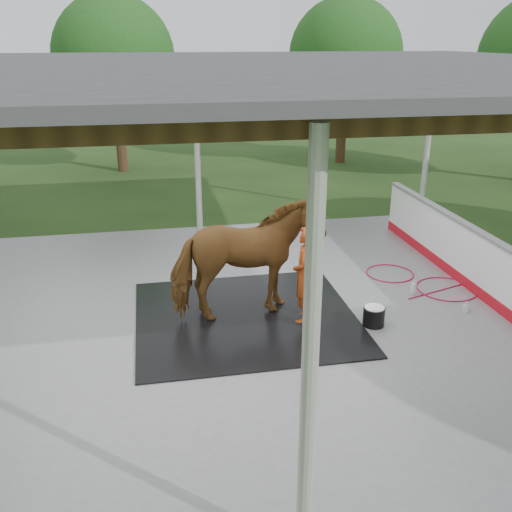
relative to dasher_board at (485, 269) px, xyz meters
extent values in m
plane|color=#1E3814|center=(-4.60, 0.00, -0.59)|extent=(100.00, 100.00, 0.00)
cube|color=slate|center=(-4.60, 0.00, -0.57)|extent=(12.00, 10.00, 0.05)
cylinder|color=beige|center=(-4.60, -4.70, 1.38)|extent=(0.14, 0.14, 3.85)
cylinder|color=beige|center=(-4.60, 4.70, 1.38)|extent=(0.14, 0.14, 3.85)
cylinder|color=beige|center=(1.10, 4.70, 1.38)|extent=(0.14, 0.14, 3.85)
cube|color=brown|center=(-4.60, -4.50, 3.26)|extent=(12.00, 0.10, 0.18)
cube|color=brown|center=(-4.60, -3.00, 3.26)|extent=(12.00, 0.10, 0.18)
cube|color=brown|center=(-4.60, -1.50, 3.26)|extent=(12.00, 0.10, 0.18)
cube|color=brown|center=(-4.60, 0.00, 3.26)|extent=(12.00, 0.10, 0.18)
cube|color=brown|center=(-4.60, 1.50, 3.26)|extent=(12.00, 0.10, 0.18)
cube|color=brown|center=(-4.60, 3.00, 3.26)|extent=(12.00, 0.10, 0.18)
cube|color=brown|center=(-4.60, 4.50, 3.26)|extent=(12.00, 0.10, 0.18)
cube|color=#38383A|center=(-4.60, 0.00, 3.46)|extent=(12.60, 10.60, 0.10)
cube|color=#B20E1B|center=(0.00, 0.00, -0.44)|extent=(0.14, 8.00, 0.20)
cube|color=white|center=(0.00, 0.00, 0.06)|extent=(0.12, 8.00, 1.00)
cube|color=slate|center=(0.00, 0.00, 0.58)|extent=(0.16, 8.00, 0.06)
cylinder|color=#382314|center=(-6.60, 12.00, 0.51)|extent=(0.36, 0.36, 2.20)
sphere|color=#194714|center=(-6.60, 12.00, 3.21)|extent=(4.00, 4.00, 4.00)
cylinder|color=#382314|center=(1.40, 12.00, 0.51)|extent=(0.36, 0.36, 2.20)
sphere|color=#194714|center=(1.40, 12.00, 3.21)|extent=(4.00, 4.00, 4.00)
cube|color=black|center=(-4.30, 0.00, -0.53)|extent=(3.60, 3.37, 0.03)
imported|color=brown|center=(-4.30, 0.00, 0.48)|extent=(2.50, 1.42, 2.00)
imported|color=#AB3B12|center=(-3.38, -0.27, 0.27)|extent=(0.60, 0.70, 1.63)
cylinder|color=black|center=(-2.31, -0.66, -0.39)|extent=(0.35, 0.35, 0.31)
cylinder|color=white|center=(-2.31, -0.66, -0.24)|extent=(0.32, 0.32, 0.03)
imported|color=silver|center=(-1.15, 0.33, -0.40)|extent=(0.16, 0.16, 0.29)
imported|color=#338CD8|center=(-0.60, -0.50, -0.45)|extent=(0.12, 0.12, 0.19)
torus|color=#B30C39|center=(-0.45, 0.41, -0.53)|extent=(1.10, 1.10, 0.02)
torus|color=#B30C39|center=(-1.18, 1.31, -0.53)|extent=(0.94, 0.94, 0.02)
cylinder|color=#B30C39|center=(-0.64, 0.36, -0.53)|extent=(1.39, 0.47, 0.02)
camera|label=1|loc=(-5.73, -8.38, 3.83)|focal=40.00mm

